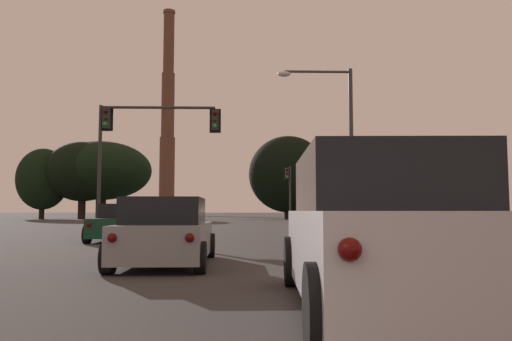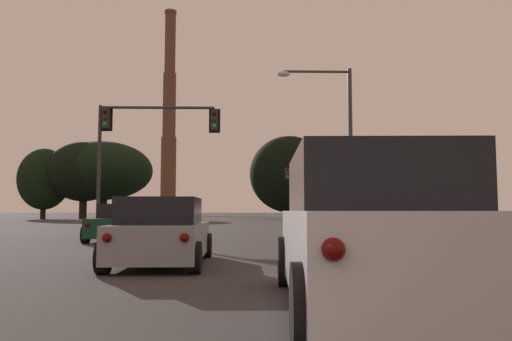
{
  "view_description": "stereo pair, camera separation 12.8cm",
  "coord_description": "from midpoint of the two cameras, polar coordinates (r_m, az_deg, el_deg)",
  "views": [
    {
      "loc": [
        1.6,
        -1.78,
        1.16
      ],
      "look_at": [
        2.53,
        32.11,
        3.9
      ],
      "focal_mm": 35.0,
      "sensor_mm": 36.0,
      "label": 1
    },
    {
      "loc": [
        1.73,
        -1.79,
        1.16
      ],
      "look_at": [
        2.53,
        32.11,
        3.9
      ],
      "focal_mm": 35.0,
      "sensor_mm": 36.0,
      "label": 2
    }
  ],
  "objects": [
    {
      "name": "treeline_left_mid",
      "position": [
        74.89,
        -23.02,
        -0.91
      ],
      "size": [
        7.08,
        6.37,
        9.77
      ],
      "color": "black",
      "rests_on": "ground_plane"
    },
    {
      "name": "traffic_light_far_right",
      "position": [
        48.01,
        3.89,
        -1.74
      ],
      "size": [
        0.78,
        0.5,
        5.4
      ],
      "color": "#2D2D30",
      "rests_on": "ground_plane"
    },
    {
      "name": "treeline_far_left",
      "position": [
        73.99,
        -17.05,
        -0.04
      ],
      "size": [
        13.99,
        12.59,
        10.98
      ],
      "color": "black",
      "rests_on": "ground_plane"
    },
    {
      "name": "smokestack",
      "position": [
        126.41,
        -9.9,
        4.17
      ],
      "size": [
        6.05,
        6.05,
        51.85
      ],
      "color": "#523427",
      "rests_on": "ground_plane"
    },
    {
      "name": "street_lamp",
      "position": [
        24.18,
        9.47,
        4.55
      ],
      "size": [
        3.62,
        0.36,
        7.99
      ],
      "color": "#38383A",
      "rests_on": "ground_plane"
    },
    {
      "name": "hatchback_center_lane_second",
      "position": [
        10.98,
        -10.3,
        -7.14
      ],
      "size": [
        1.93,
        4.12,
        1.44
      ],
      "rotation": [
        0.0,
        0.0,
        0.01
      ],
      "color": "gray",
      "rests_on": "ground_plane"
    },
    {
      "name": "traffic_light_overhead_left",
      "position": [
        26.04,
        -13.05,
        3.99
      ],
      "size": [
        6.29,
        0.5,
        6.51
      ],
      "color": "#2D2D30",
      "rests_on": "ground_plane"
    },
    {
      "name": "treeline_far_right",
      "position": [
        73.06,
        -19.02,
        -0.14
      ],
      "size": [
        10.12,
        9.11,
        10.69
      ],
      "color": "black",
      "rests_on": "ground_plane"
    },
    {
      "name": "sedan_left_lane_front",
      "position": [
        20.46,
        -14.8,
        -5.85
      ],
      "size": [
        2.1,
        4.75,
        1.43
      ],
      "rotation": [
        0.0,
        0.0,
        0.03
      ],
      "color": "#0F3823",
      "rests_on": "ground_plane"
    },
    {
      "name": "treeline_right_mid",
      "position": [
        66.35,
        3.85,
        -0.43
      ],
      "size": [
        10.47,
        9.42,
        11.09
      ],
      "color": "black",
      "rests_on": "ground_plane"
    },
    {
      "name": "suv_right_lane_third",
      "position": [
        6.09,
        13.63,
        -6.97
      ],
      "size": [
        2.29,
        4.97,
        1.86
      ],
      "rotation": [
        0.0,
        0.0,
        -0.04
      ],
      "color": "silver",
      "rests_on": "ground_plane"
    }
  ]
}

